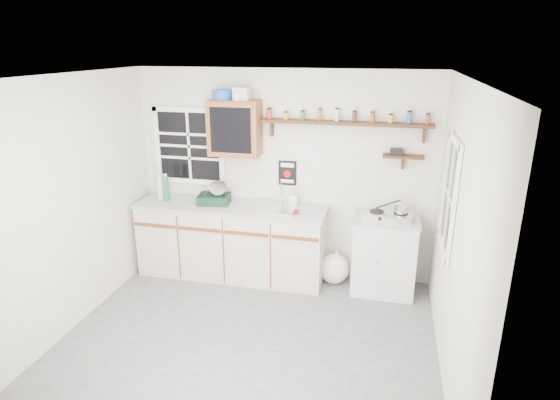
{
  "coord_description": "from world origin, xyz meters",
  "views": [
    {
      "loc": [
        1.19,
        -3.73,
        2.75
      ],
      "look_at": [
        0.2,
        0.55,
        1.29
      ],
      "focal_mm": 30.0,
      "sensor_mm": 36.0,
      "label": 1
    }
  ],
  "objects_px": {
    "spice_shelf": "(345,122)",
    "hotplate": "(389,215)",
    "right_cabinet": "(384,254)",
    "upper_cabinet": "(235,128)",
    "dish_rack": "(215,196)",
    "main_cabinet": "(232,240)"
  },
  "relations": [
    {
      "from": "dish_rack",
      "to": "hotplate",
      "type": "height_order",
      "value": "dish_rack"
    },
    {
      "from": "hotplate",
      "to": "right_cabinet",
      "type": "bearing_deg",
      "value": 138.6
    },
    {
      "from": "hotplate",
      "to": "dish_rack",
      "type": "bearing_deg",
      "value": -173.26
    },
    {
      "from": "main_cabinet",
      "to": "spice_shelf",
      "type": "xyz_separation_m",
      "value": [
        1.31,
        0.21,
        1.47
      ]
    },
    {
      "from": "right_cabinet",
      "to": "spice_shelf",
      "type": "xyz_separation_m",
      "value": [
        -0.52,
        0.19,
        1.47
      ]
    },
    {
      "from": "main_cabinet",
      "to": "right_cabinet",
      "type": "bearing_deg",
      "value": 0.79
    },
    {
      "from": "main_cabinet",
      "to": "upper_cabinet",
      "type": "height_order",
      "value": "upper_cabinet"
    },
    {
      "from": "main_cabinet",
      "to": "hotplate",
      "type": "relative_size",
      "value": 4.2
    },
    {
      "from": "spice_shelf",
      "to": "hotplate",
      "type": "distance_m",
      "value": 1.14
    },
    {
      "from": "upper_cabinet",
      "to": "spice_shelf",
      "type": "height_order",
      "value": "upper_cabinet"
    },
    {
      "from": "upper_cabinet",
      "to": "dish_rack",
      "type": "distance_m",
      "value": 0.86
    },
    {
      "from": "upper_cabinet",
      "to": "hotplate",
      "type": "relative_size",
      "value": 1.18
    },
    {
      "from": "right_cabinet",
      "to": "upper_cabinet",
      "type": "xyz_separation_m",
      "value": [
        -1.8,
        0.12,
        1.37
      ]
    },
    {
      "from": "upper_cabinet",
      "to": "dish_rack",
      "type": "xyz_separation_m",
      "value": [
        -0.23,
        -0.13,
        -0.82
      ]
    },
    {
      "from": "main_cabinet",
      "to": "upper_cabinet",
      "type": "relative_size",
      "value": 3.55
    },
    {
      "from": "right_cabinet",
      "to": "hotplate",
      "type": "distance_m",
      "value": 0.49
    },
    {
      "from": "spice_shelf",
      "to": "dish_rack",
      "type": "relative_size",
      "value": 4.68
    },
    {
      "from": "main_cabinet",
      "to": "dish_rack",
      "type": "xyz_separation_m",
      "value": [
        -0.2,
        0.01,
        0.55
      ]
    },
    {
      "from": "dish_rack",
      "to": "hotplate",
      "type": "bearing_deg",
      "value": -8.19
    },
    {
      "from": "spice_shelf",
      "to": "upper_cabinet",
      "type": "bearing_deg",
      "value": -176.89
    },
    {
      "from": "spice_shelf",
      "to": "right_cabinet",
      "type": "bearing_deg",
      "value": -19.7
    },
    {
      "from": "main_cabinet",
      "to": "hotplate",
      "type": "xyz_separation_m",
      "value": [
        1.85,
        0.01,
        0.48
      ]
    }
  ]
}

